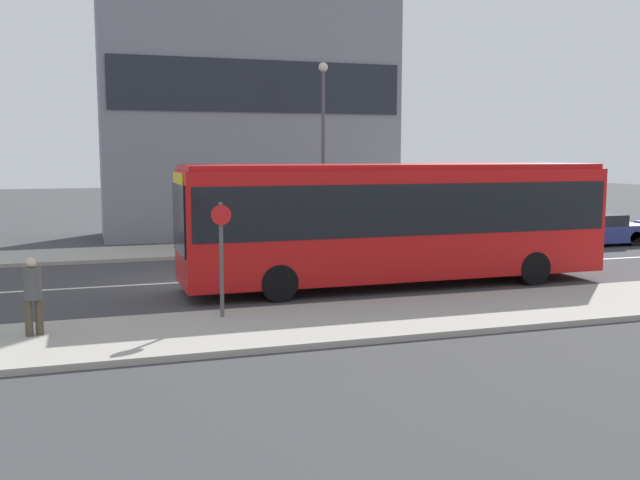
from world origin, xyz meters
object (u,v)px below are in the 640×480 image
(city_bus, at_px, (396,216))
(pedestrian_near_stop, at_px, (33,292))
(parked_car_0, at_px, (474,236))
(street_lamp, at_px, (323,136))
(parked_car_1, at_px, (592,230))
(bus_stop_sign, at_px, (221,250))

(city_bus, distance_m, pedestrian_near_stop, 10.04)
(parked_car_0, distance_m, street_lamp, 6.94)
(parked_car_1, xyz_separation_m, pedestrian_near_stop, (-20.72, -9.14, 0.41))
(parked_car_0, height_order, pedestrian_near_stop, pedestrian_near_stop)
(bus_stop_sign, bearing_deg, pedestrian_near_stop, -173.32)
(pedestrian_near_stop, distance_m, street_lamp, 15.22)
(bus_stop_sign, bearing_deg, street_lamp, 61.17)
(city_bus, distance_m, bus_stop_sign, 6.29)
(city_bus, distance_m, parked_car_0, 8.10)
(parked_car_0, height_order, street_lamp, street_lamp)
(parked_car_0, xyz_separation_m, pedestrian_near_stop, (-15.13, -8.97, 0.42))
(parked_car_0, bearing_deg, parked_car_1, 1.80)
(city_bus, distance_m, street_lamp, 8.13)
(parked_car_1, xyz_separation_m, street_lamp, (-10.95, 2.03, 3.80))
(parked_car_1, height_order, pedestrian_near_stop, pedestrian_near_stop)
(pedestrian_near_stop, distance_m, bus_stop_sign, 3.94)
(pedestrian_near_stop, bearing_deg, parked_car_0, 16.57)
(city_bus, bearing_deg, bus_stop_sign, -152.31)
(bus_stop_sign, bearing_deg, parked_car_1, 27.28)
(bus_stop_sign, bearing_deg, city_bus, 28.31)
(pedestrian_near_stop, xyz_separation_m, bus_stop_sign, (3.86, 0.45, 0.61))
(parked_car_1, bearing_deg, city_bus, -153.22)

